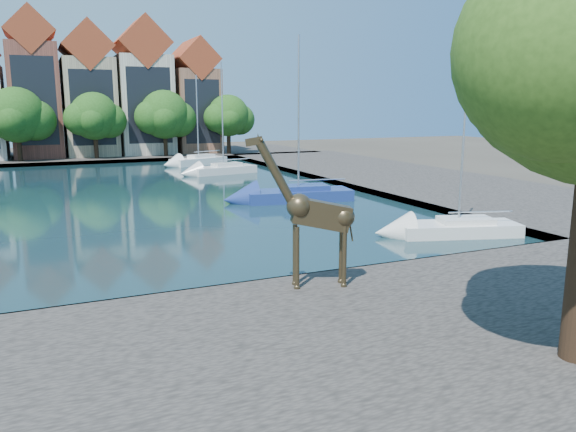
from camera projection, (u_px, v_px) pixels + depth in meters
name	position (u px, v px, depth m)	size (l,w,h in m)	color
ground	(185.00, 303.00, 18.86)	(160.00, 160.00, 0.00)	#38332B
water_basin	(105.00, 197.00, 40.37)	(38.00, 50.00, 0.08)	black
near_quay	(259.00, 392.00, 12.53)	(50.00, 14.00, 0.50)	#47423D
far_quay	(76.00, 157.00, 69.03)	(60.00, 16.00, 0.50)	#47423D
right_quay	(395.00, 177.00, 50.27)	(14.00, 52.00, 0.50)	#47423D
townhouse_center	(34.00, 89.00, 65.85)	(5.44, 9.18, 16.93)	brown
townhouse_east_inner	(89.00, 95.00, 68.36)	(5.94, 9.18, 15.79)	tan
townhouse_east_mid	(143.00, 93.00, 70.87)	(6.43, 9.18, 16.65)	beige
townhouse_east_end	(193.00, 101.00, 73.65)	(5.44, 9.18, 14.43)	#8A5A42
far_tree_mid_west	(18.00, 117.00, 60.77)	(7.80, 6.00, 8.00)	#332114
far_tree_mid_east	(95.00, 118.00, 63.98)	(7.02, 5.40, 7.52)	#332114
far_tree_east	(165.00, 116.00, 67.14)	(7.54, 5.80, 7.84)	#332114
far_tree_far_east	(229.00, 117.00, 70.35)	(6.76, 5.20, 7.36)	#332114
giraffe_statue	(313.00, 214.00, 18.63)	(3.50, 1.33, 5.08)	#3C311E
sailboat_right_a	(458.00, 226.00, 28.30)	(6.36, 3.78, 9.36)	silver
sailboat_right_b	(298.00, 192.00, 38.48)	(7.53, 3.58, 10.99)	navy
sailboat_right_c	(223.00, 168.00, 53.79)	(6.56, 3.34, 10.42)	silver
sailboat_right_d	(199.00, 159.00, 61.95)	(6.72, 4.45, 9.64)	silver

